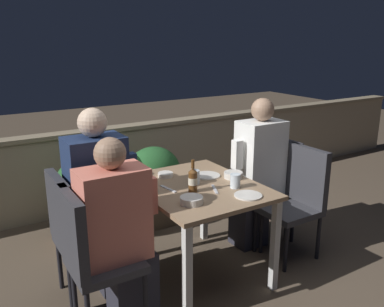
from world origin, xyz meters
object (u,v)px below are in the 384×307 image
object	(u,v)px
person_navy_jumper	(102,203)
chair_right_near	(298,193)
chair_left_near	(88,250)
chair_left_far	(75,228)
beer_bottle	(193,180)
person_white_polo	(257,173)
person_coral_top	(120,231)
chair_right_far	(274,181)

from	to	relation	value
person_navy_jumper	chair_right_near	size ratio (longest dim) A/B	1.46
chair_left_near	chair_left_far	bearing A→B (deg)	87.61
chair_left_far	beer_bottle	distance (m)	0.85
person_white_polo	beer_bottle	size ratio (longest dim) A/B	5.55
person_coral_top	chair_right_near	size ratio (longest dim) A/B	1.33
chair_left_far	person_navy_jumper	bearing A→B (deg)	-0.00
person_navy_jumper	person_coral_top	bearing A→B (deg)	-91.74
chair_left_near	person_white_polo	xyz separation A→B (m)	(1.58, 0.32, 0.11)
beer_bottle	person_coral_top	bearing A→B (deg)	-173.88
person_white_polo	beer_bottle	distance (m)	0.86
person_coral_top	chair_right_far	bearing A→B (deg)	11.54
chair_right_far	beer_bottle	xyz separation A→B (m)	(-1.00, -0.26, 0.28)
chair_left_far	chair_right_far	xyz separation A→B (m)	(1.76, -0.01, 0.00)
person_navy_jumper	chair_right_near	world-z (taller)	person_navy_jumper
person_coral_top	person_white_polo	world-z (taller)	person_white_polo
person_coral_top	person_navy_jumper	world-z (taller)	person_navy_jumper
chair_left_near	person_navy_jumper	size ratio (longest dim) A/B	0.68
chair_right_far	person_white_polo	distance (m)	0.23
chair_right_near	person_white_polo	bearing A→B (deg)	117.23
chair_right_near	person_white_polo	xyz separation A→B (m)	(-0.17, 0.32, 0.11)
person_coral_top	chair_right_near	world-z (taller)	person_coral_top
person_navy_jumper	person_white_polo	distance (m)	1.36
person_navy_jumper	chair_right_far	bearing A→B (deg)	-0.36
person_coral_top	beer_bottle	world-z (taller)	person_coral_top
chair_left_near	chair_right_far	distance (m)	1.80
person_coral_top	chair_right_near	bearing A→B (deg)	0.02
chair_left_near	beer_bottle	distance (m)	0.82
chair_right_near	chair_right_far	size ratio (longest dim) A/B	1.00
person_coral_top	beer_bottle	bearing A→B (deg)	6.12
person_navy_jumper	chair_right_near	distance (m)	1.57
person_navy_jumper	beer_bottle	distance (m)	0.64
person_coral_top	person_white_polo	distance (m)	1.41
beer_bottle	chair_right_far	bearing A→B (deg)	14.54
chair_right_near	chair_right_far	bearing A→B (deg)	83.98
person_coral_top	person_navy_jumper	size ratio (longest dim) A/B	0.91
chair_right_near	beer_bottle	world-z (taller)	beer_bottle
chair_right_near	chair_right_far	xyz separation A→B (m)	(0.03, 0.32, 0.00)
chair_left_far	chair_right_far	bearing A→B (deg)	-0.32
chair_right_far	chair_left_far	bearing A→B (deg)	179.68
person_coral_top	chair_right_far	xyz separation A→B (m)	(1.57, 0.32, -0.07)
chair_right_near	person_white_polo	size ratio (longest dim) A/B	0.71
beer_bottle	chair_left_far	bearing A→B (deg)	160.43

